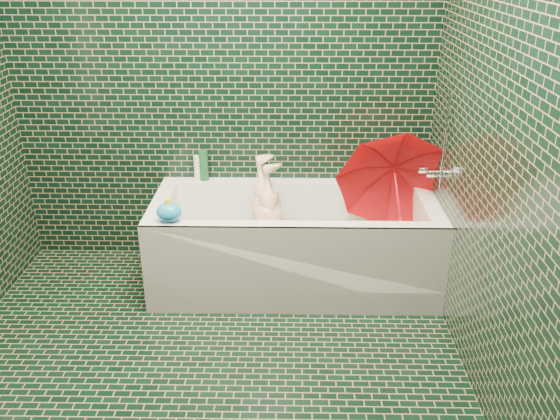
{
  "coord_description": "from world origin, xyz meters",
  "views": [
    {
      "loc": [
        0.42,
        -2.2,
        1.94
      ],
      "look_at": [
        0.37,
        0.82,
        0.58
      ],
      "focal_mm": 38.0,
      "sensor_mm": 36.0,
      "label": 1
    }
  ],
  "objects_px": {
    "umbrella": "(397,195)",
    "rubber_duck": "(387,175)",
    "child": "(271,233)",
    "bath_toy": "(169,212)",
    "bathtub": "(294,252)"
  },
  "relations": [
    {
      "from": "rubber_duck",
      "to": "bath_toy",
      "type": "height_order",
      "value": "bath_toy"
    },
    {
      "from": "bathtub",
      "to": "umbrella",
      "type": "xyz_separation_m",
      "value": [
        0.6,
        -0.0,
        0.39
      ]
    },
    {
      "from": "umbrella",
      "to": "bath_toy",
      "type": "bearing_deg",
      "value": -158.87
    },
    {
      "from": "rubber_duck",
      "to": "bathtub",
      "type": "bearing_deg",
      "value": -145.27
    },
    {
      "from": "umbrella",
      "to": "rubber_duck",
      "type": "distance_m",
      "value": 0.36
    },
    {
      "from": "bathtub",
      "to": "child",
      "type": "xyz_separation_m",
      "value": [
        -0.14,
        0.06,
        0.1
      ]
    },
    {
      "from": "bathtub",
      "to": "umbrella",
      "type": "relative_size",
      "value": 2.49
    },
    {
      "from": "rubber_duck",
      "to": "child",
      "type": "bearing_deg",
      "value": -154.53
    },
    {
      "from": "bathtub",
      "to": "child",
      "type": "distance_m",
      "value": 0.18
    },
    {
      "from": "child",
      "to": "umbrella",
      "type": "height_order",
      "value": "umbrella"
    },
    {
      "from": "child",
      "to": "bath_toy",
      "type": "bearing_deg",
      "value": -70.17
    },
    {
      "from": "bathtub",
      "to": "bath_toy",
      "type": "relative_size",
      "value": 11.83
    },
    {
      "from": "child",
      "to": "bath_toy",
      "type": "xyz_separation_m",
      "value": [
        -0.54,
        -0.35,
        0.3
      ]
    },
    {
      "from": "bathtub",
      "to": "umbrella",
      "type": "bearing_deg",
      "value": -0.39
    },
    {
      "from": "umbrella",
      "to": "rubber_duck",
      "type": "bearing_deg",
      "value": 99.75
    }
  ]
}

